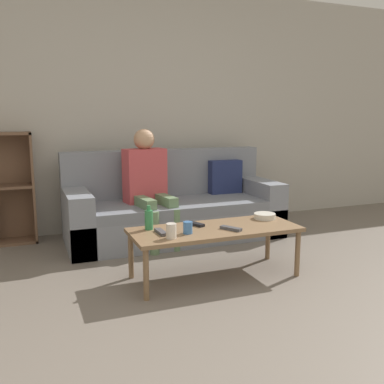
% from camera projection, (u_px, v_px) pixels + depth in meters
% --- Properties ---
extents(ground_plane, '(22.00, 22.00, 0.00)m').
position_uv_depth(ground_plane, '(286.00, 347.00, 2.31)').
color(ground_plane, '#70665B').
extents(wall_back, '(12.00, 0.06, 2.60)m').
position_uv_depth(wall_back, '(144.00, 109.00, 4.66)').
color(wall_back, '#B7B2A8').
rests_on(wall_back, ground_plane).
extents(couch, '(2.14, 0.84, 0.88)m').
position_uv_depth(couch, '(174.00, 209.00, 4.37)').
color(couch, gray).
rests_on(couch, ground_plane).
extents(coffee_table, '(1.29, 0.51, 0.39)m').
position_uv_depth(coffee_table, '(215.00, 232.00, 3.26)').
color(coffee_table, brown).
rests_on(coffee_table, ground_plane).
extents(person_adult, '(0.43, 0.63, 1.11)m').
position_uv_depth(person_adult, '(148.00, 179.00, 4.13)').
color(person_adult, '#66845B').
rests_on(person_adult, ground_plane).
extents(cup_near, '(0.07, 0.07, 0.09)m').
position_uv_depth(cup_near, '(188.00, 228.00, 3.09)').
color(cup_near, '#3D70B2').
rests_on(cup_near, coffee_table).
extents(cup_far, '(0.07, 0.07, 0.11)m').
position_uv_depth(cup_far, '(171.00, 231.00, 2.96)').
color(cup_far, silver).
rests_on(cup_far, coffee_table).
extents(tv_remote_0, '(0.05, 0.17, 0.02)m').
position_uv_depth(tv_remote_0, '(161.00, 232.00, 3.09)').
color(tv_remote_0, '#47474C').
rests_on(tv_remote_0, coffee_table).
extents(tv_remote_1, '(0.11, 0.18, 0.02)m').
position_uv_depth(tv_remote_1, '(195.00, 224.00, 3.33)').
color(tv_remote_1, black).
rests_on(tv_remote_1, coffee_table).
extents(tv_remote_2, '(0.13, 0.17, 0.02)m').
position_uv_depth(tv_remote_2, '(231.00, 228.00, 3.19)').
color(tv_remote_2, '#47474C').
rests_on(tv_remote_2, coffee_table).
extents(snack_bowl, '(0.18, 0.18, 0.05)m').
position_uv_depth(snack_bowl, '(265.00, 216.00, 3.54)').
color(snack_bowl, beige).
rests_on(snack_bowl, coffee_table).
extents(bottle, '(0.06, 0.06, 0.18)m').
position_uv_depth(bottle, '(149.00, 219.00, 3.19)').
color(bottle, '#33844C').
rests_on(bottle, coffee_table).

